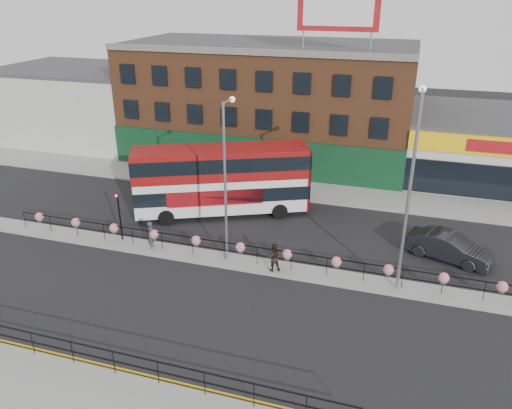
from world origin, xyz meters
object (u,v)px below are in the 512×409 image
(pedestrian_b, at_px, (273,257))
(car, at_px, (449,247))
(pedestrian_a, at_px, (152,235))
(lamp_column_west, at_px, (226,169))
(lamp_column_east, at_px, (411,178))
(double_decker_bus, at_px, (222,174))

(pedestrian_b, bearing_deg, car, -177.76)
(pedestrian_a, xyz_separation_m, pedestrian_b, (7.74, -0.37, -0.03))
(car, distance_m, lamp_column_west, 13.76)
(car, bearing_deg, lamp_column_east, 165.34)
(double_decker_bus, height_order, pedestrian_a, double_decker_bus)
(car, height_order, lamp_column_west, lamp_column_west)
(car, relative_size, pedestrian_b, 3.10)
(lamp_column_west, xyz_separation_m, lamp_column_east, (9.62, -0.12, 0.66))
(pedestrian_a, xyz_separation_m, lamp_column_east, (14.45, 0.15, 5.26))
(double_decker_bus, distance_m, pedestrian_a, 6.89)
(double_decker_bus, relative_size, lamp_column_west, 1.30)
(car, xyz_separation_m, pedestrian_a, (-17.14, -4.13, 0.21))
(pedestrian_b, bearing_deg, pedestrian_a, -26.04)
(double_decker_bus, bearing_deg, lamp_column_west, -66.46)
(double_decker_bus, xyz_separation_m, pedestrian_a, (-2.25, -6.21, -1.95))
(double_decker_bus, height_order, pedestrian_b, double_decker_bus)
(lamp_column_east, bearing_deg, pedestrian_b, -175.65)
(double_decker_bus, xyz_separation_m, car, (14.89, -2.07, -2.16))
(lamp_column_east, bearing_deg, double_decker_bus, 153.59)
(lamp_column_west, relative_size, lamp_column_east, 0.89)
(pedestrian_b, bearing_deg, lamp_column_east, 161.01)
(double_decker_bus, bearing_deg, pedestrian_a, -109.91)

